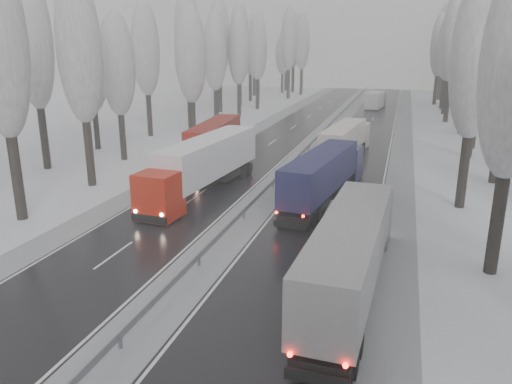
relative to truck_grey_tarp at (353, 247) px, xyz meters
The scene contains 51 objects.
carriageway_right 19.10m from the truck_grey_tarp, 98.94° to the left, with size 7.50×200.00×0.03m, color black.
carriageway_left 23.17m from the truck_grey_tarp, 125.69° to the left, with size 7.50×200.00×0.03m, color black.
median_slush 20.57m from the truck_grey_tarp, 113.64° to the left, with size 3.00×200.00×0.04m, color #9FA1A7.
shoulder_right 18.98m from the truck_grey_tarp, 83.89° to the left, with size 2.40×200.00×0.04m, color #9FA1A7.
shoulder_left 26.35m from the truck_grey_tarp, 134.50° to the left, with size 2.40×200.00×0.04m, color #9FA1A7.
median_guardrail 20.50m from the truck_grey_tarp, 113.66° to the left, with size 0.12×200.00×0.76m.
tree_18 18.89m from the truck_grey_tarp, 68.17° to the left, with size 3.60×3.60×16.58m.
tree_20 26.92m from the truck_grey_tarp, 67.90° to the left, with size 3.60×3.60×15.71m.
tree_22 36.29m from the truck_grey_tarp, 75.58° to the left, with size 3.60×3.60×15.86m.
tree_24 42.31m from the truck_grey_tarp, 76.28° to the left, with size 3.60×3.60×20.49m.
tree_26 51.78m from the truck_grey_tarp, 79.39° to the left, with size 3.60×3.60×18.78m.
tree_28 62.07m from the truck_grey_tarp, 82.36° to the left, with size 3.60×3.60×19.62m.
tree_29 67.15m from the truck_grey_tarp, 76.51° to the left, with size 3.60×3.60×18.11m.
tree_30 71.50m from the truck_grey_tarp, 83.22° to the left, with size 3.60×3.60×17.86m.
tree_31 76.38m from the truck_grey_tarp, 79.14° to the left, with size 3.60×3.60×18.58m.
tree_32 78.88m from the truck_grey_tarp, 83.82° to the left, with size 3.60×3.60×17.33m.
tree_33 83.03m from the truck_grey_tarp, 81.96° to the left, with size 3.60×3.60×14.33m.
tree_34 85.84m from the truck_grey_tarp, 84.93° to the left, with size 3.60×3.60×17.63m.
tree_35 91.08m from the truck_grey_tarp, 79.35° to the left, with size 3.60×3.60×18.25m.
tree_36 95.88m from the truck_grey_tarp, 84.68° to the left, with size 3.60×3.60×20.23m.
tree_37 100.47m from the truck_grey_tarp, 80.91° to the left, with size 3.60×3.60×16.37m.
tree_38 106.37m from the truck_grey_tarp, 84.29° to the left, with size 3.60×3.60×17.97m.
tree_39 110.55m from the truck_grey_tarp, 83.04° to the left, with size 3.60×3.60×16.19m.
tree_58 28.22m from the truck_grey_tarp, 150.33° to the left, with size 3.60×3.60×17.21m.
tree_59 36.74m from the truck_grey_tarp, 150.86° to the left, with size 3.60×3.60×18.41m.
tree_60 35.36m from the truck_grey_tarp, 138.54° to the left, with size 3.60×3.60×14.84m.
tree_61 42.12m from the truck_grey_tarp, 139.68° to the left, with size 3.60×3.60×13.95m.
tree_62 40.08m from the truck_grey_tarp, 124.31° to the left, with size 3.60×3.60×16.04m.
tree_63 47.99m from the truck_grey_tarp, 129.50° to the left, with size 3.60×3.60×16.88m.
tree_64 49.74m from the truck_grey_tarp, 122.56° to the left, with size 3.60×3.60×15.42m.
tree_65 54.45m from the truck_grey_tarp, 121.87° to the left, with size 3.60×3.60×19.48m.
tree_66 57.95m from the truck_grey_tarp, 117.30° to the left, with size 3.60×3.60×15.23m.
tree_67 62.26m from the truck_grey_tarp, 116.74° to the left, with size 3.60×3.60×17.09m.
tree_68 63.47m from the truck_grey_tarp, 113.19° to the left, with size 3.60×3.60×16.65m.
tree_69 69.29m from the truck_grey_tarp, 115.59° to the left, with size 3.60×3.60×19.35m.
tree_70 72.72m from the truck_grey_tarp, 109.85° to the left, with size 3.60×3.60×17.09m.
tree_71 78.31m from the truck_grey_tarp, 112.16° to the left, with size 3.60×3.60×19.61m.
tree_72 82.21m from the truck_grey_tarp, 109.35° to the left, with size 3.60×3.60×15.11m.
tree_73 87.06m from the truck_grey_tarp, 110.27° to the left, with size 3.60×3.60×17.22m.
tree_74 91.65m from the truck_grey_tarp, 104.80° to the left, with size 3.60×3.60×19.68m.
tree_75 98.05m from the truck_grey_tarp, 109.39° to the left, with size 3.60×3.60×18.60m.
tree_76 100.40m from the truck_grey_tarp, 102.86° to the left, with size 3.60×3.60×18.55m.
tree_77 105.42m from the truck_grey_tarp, 105.36° to the left, with size 3.60×3.60×14.32m.
tree_78 107.65m from the truck_grey_tarp, 103.91° to the left, with size 3.60×3.60×19.55m.
tree_79 112.06m from the truck_grey_tarp, 104.79° to the left, with size 3.60×3.60×17.07m.
truck_grey_tarp is the anchor object (origin of this frame).
truck_blue_box 15.03m from the truck_grey_tarp, 103.75° to the left, with size 4.35×15.27×3.88m.
truck_cream_box 29.71m from the truck_grey_tarp, 97.23° to the left, with size 3.72×14.65×3.73m.
box_truck_distant 75.06m from the truck_grey_tarp, 92.61° to the left, with size 3.62×8.60×3.11m.
truck_red_white 19.00m from the truck_grey_tarp, 133.91° to the left, with size 4.01×17.06×4.34m.
truck_red_red 28.86m from the truck_grey_tarp, 124.64° to the left, with size 3.90×15.78×4.01m.
Camera 1 is at (9.98, -10.92, 11.56)m, focal length 35.00 mm.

